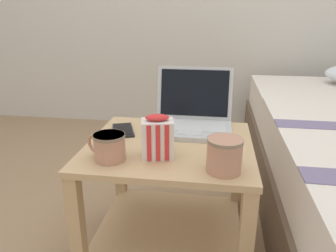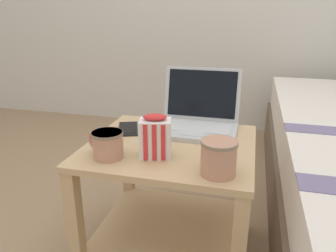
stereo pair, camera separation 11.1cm
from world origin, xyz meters
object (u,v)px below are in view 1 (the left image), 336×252
object	(u,v)px
snack_bag	(157,138)
cell_phone	(123,130)
mug_front_right	(109,146)
laptop	(192,117)
mug_front_left	(224,153)

from	to	relation	value
snack_bag	cell_phone	xyz separation A→B (m)	(-0.18, 0.21, -0.06)
mug_front_right	laptop	bearing A→B (deg)	54.84
cell_phone	mug_front_left	bearing A→B (deg)	-35.96
cell_phone	snack_bag	bearing A→B (deg)	-50.28
laptop	snack_bag	world-z (taller)	laptop
laptop	cell_phone	size ratio (longest dim) A/B	1.87
mug_front_left	snack_bag	world-z (taller)	snack_bag
laptop	mug_front_right	distance (m)	0.41
mug_front_left	snack_bag	xyz separation A→B (m)	(-0.21, 0.07, 0.01)
mug_front_right	snack_bag	world-z (taller)	snack_bag
laptop	snack_bag	xyz separation A→B (m)	(-0.09, -0.29, 0.02)
cell_phone	laptop	bearing A→B (deg)	16.38
snack_bag	mug_front_right	bearing A→B (deg)	-163.45
mug_front_left	cell_phone	size ratio (longest dim) A/B	0.90
laptop	mug_front_left	xyz separation A→B (m)	(0.12, -0.36, 0.01)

